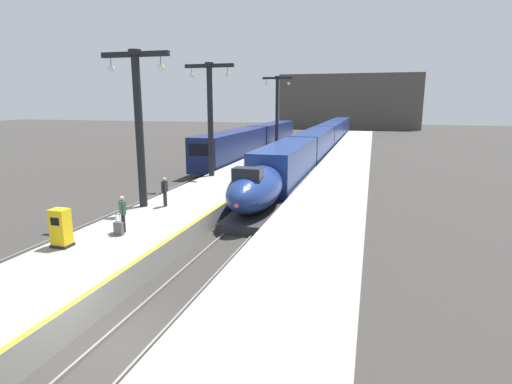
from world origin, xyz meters
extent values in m
plane|color=#33302D|center=(0.00, 0.00, 0.00)|extent=(260.00, 260.00, 0.00)
cube|color=gray|center=(-4.05, 24.75, 0.53)|extent=(4.80, 110.00, 1.05)
cube|color=gray|center=(4.05, 24.75, 0.53)|extent=(4.80, 110.00, 1.05)
cube|color=yellow|center=(-1.77, 24.75, 1.05)|extent=(0.20, 107.80, 0.01)
cube|color=slate|center=(-0.75, 27.50, 0.06)|extent=(0.08, 110.00, 0.12)
cube|color=slate|center=(0.75, 27.50, 0.06)|extent=(0.08, 110.00, 0.12)
cube|color=slate|center=(-8.85, 27.50, 0.06)|extent=(0.08, 110.00, 0.12)
cube|color=slate|center=(-7.35, 27.50, 0.06)|extent=(0.08, 110.00, 0.12)
ellipsoid|color=navy|center=(0.00, 14.13, 1.83)|extent=(2.78, 7.59, 2.56)
cube|color=#28282D|center=(0.00, 13.75, 0.28)|extent=(2.46, 6.46, 0.55)
cube|color=black|center=(0.00, 12.42, 2.90)|extent=(1.59, 1.00, 0.90)
sphere|color=#F24C4C|center=(0.00, 10.42, 1.68)|extent=(0.28, 0.28, 0.28)
cube|color=navy|center=(0.00, 23.41, 2.08)|extent=(2.90, 14.00, 3.05)
cube|color=black|center=(-1.42, 23.41, 2.62)|extent=(0.04, 11.90, 0.80)
cube|color=black|center=(1.42, 23.41, 2.62)|extent=(0.04, 11.90, 0.80)
cube|color=silver|center=(0.00, 23.41, 0.80)|extent=(2.92, 13.30, 0.24)
cube|color=black|center=(0.00, 18.93, 0.28)|extent=(2.03, 2.20, 0.56)
cube|color=black|center=(0.00, 27.89, 0.28)|extent=(2.03, 2.20, 0.56)
cube|color=navy|center=(0.00, 40.01, 2.08)|extent=(2.90, 18.00, 3.05)
cube|color=black|center=(-1.42, 40.01, 2.62)|extent=(0.04, 15.84, 0.80)
cube|color=black|center=(1.42, 40.01, 2.62)|extent=(0.04, 15.84, 0.80)
cube|color=black|center=(0.00, 33.89, 0.28)|extent=(2.03, 2.20, 0.56)
cube|color=black|center=(0.00, 46.13, 0.28)|extent=(2.03, 2.20, 0.56)
cube|color=navy|center=(0.00, 58.61, 2.08)|extent=(2.90, 18.00, 3.05)
cube|color=black|center=(-1.42, 58.61, 2.62)|extent=(0.04, 15.84, 0.80)
cube|color=black|center=(1.42, 58.61, 2.62)|extent=(0.04, 15.84, 0.80)
cube|color=black|center=(0.00, 52.49, 0.28)|extent=(2.03, 2.20, 0.56)
cube|color=black|center=(0.00, 64.73, 0.28)|extent=(2.03, 2.20, 0.56)
cube|color=navy|center=(0.00, 77.21, 2.08)|extent=(2.90, 18.00, 3.05)
cube|color=black|center=(-1.42, 77.21, 2.62)|extent=(0.04, 15.84, 0.80)
cube|color=black|center=(1.42, 77.21, 2.62)|extent=(0.04, 15.84, 0.80)
cube|color=black|center=(0.00, 71.09, 0.28)|extent=(2.03, 2.20, 0.56)
cube|color=black|center=(0.00, 83.33, 0.28)|extent=(2.03, 2.20, 0.56)
cube|color=#141E4C|center=(-8.10, 33.68, 2.15)|extent=(2.85, 18.00, 3.30)
cube|color=black|center=(-8.10, 24.72, 2.75)|extent=(2.28, 0.08, 1.10)
cube|color=black|center=(-9.49, 33.68, 2.65)|extent=(0.04, 15.30, 0.90)
cube|color=black|center=(-6.71, 33.68, 2.65)|extent=(0.04, 15.30, 0.90)
cube|color=black|center=(-8.10, 27.92, 0.26)|extent=(2.00, 2.00, 0.52)
cube|color=black|center=(-8.10, 39.44, 0.26)|extent=(2.00, 2.00, 0.52)
cube|color=#141E4C|center=(-8.10, 52.28, 2.15)|extent=(2.85, 18.00, 3.30)
cylinder|color=black|center=(-5.90, 11.25, 5.34)|extent=(0.44, 0.44, 8.58)
cylinder|color=black|center=(-5.90, 11.25, 9.48)|extent=(0.68, 0.68, 0.30)
cube|color=black|center=(-5.90, 11.25, 9.38)|extent=(4.00, 0.24, 0.28)
cylinder|color=black|center=(-7.40, 11.25, 9.03)|extent=(0.03, 0.03, 0.60)
sphere|color=#EFEACC|center=(-7.40, 11.25, 8.68)|extent=(0.36, 0.36, 0.36)
cylinder|color=black|center=(-4.40, 11.25, 9.03)|extent=(0.03, 0.03, 0.60)
sphere|color=#EFEACC|center=(-4.40, 11.25, 8.68)|extent=(0.36, 0.36, 0.36)
cylinder|color=black|center=(-5.90, 21.77, 5.47)|extent=(0.44, 0.44, 8.83)
cylinder|color=black|center=(-5.90, 21.77, 9.73)|extent=(0.68, 0.68, 0.30)
cube|color=black|center=(-5.90, 21.77, 9.63)|extent=(4.00, 0.24, 0.28)
cylinder|color=black|center=(-7.40, 21.77, 9.28)|extent=(0.03, 0.03, 0.60)
sphere|color=#EFEACC|center=(-7.40, 21.77, 8.93)|extent=(0.36, 0.36, 0.36)
cylinder|color=black|center=(-4.40, 21.77, 9.28)|extent=(0.03, 0.03, 0.60)
sphere|color=#EFEACC|center=(-4.40, 21.77, 8.93)|extent=(0.36, 0.36, 0.36)
cylinder|color=black|center=(-5.90, 45.50, 5.64)|extent=(0.44, 0.44, 9.17)
cylinder|color=black|center=(-5.90, 45.50, 10.07)|extent=(0.68, 0.68, 0.30)
cube|color=black|center=(-5.90, 45.50, 9.97)|extent=(4.00, 0.24, 0.28)
cylinder|color=black|center=(-7.40, 45.50, 9.62)|extent=(0.03, 0.03, 0.60)
sphere|color=#EFEACC|center=(-7.40, 45.50, 9.27)|extent=(0.36, 0.36, 0.36)
cylinder|color=black|center=(-4.40, 45.50, 9.62)|extent=(0.03, 0.03, 0.60)
sphere|color=#EFEACC|center=(-4.40, 45.50, 9.27)|extent=(0.36, 0.36, 0.36)
cylinder|color=#23232D|center=(-4.31, 6.77, 1.48)|extent=(0.13, 0.13, 0.85)
cylinder|color=#23232D|center=(-4.18, 6.66, 1.48)|extent=(0.13, 0.13, 0.85)
cube|color=#336647|center=(-4.25, 6.72, 2.21)|extent=(0.43, 0.42, 0.62)
cylinder|color=#336647|center=(-4.43, 6.87, 2.16)|extent=(0.09, 0.09, 0.58)
cylinder|color=#336647|center=(-4.07, 6.56, 2.16)|extent=(0.09, 0.09, 0.58)
sphere|color=tan|center=(-4.25, 6.72, 2.63)|extent=(0.22, 0.22, 0.22)
cylinder|color=#23232D|center=(-4.66, 11.60, 1.48)|extent=(0.13, 0.13, 0.85)
cylinder|color=#23232D|center=(-4.66, 11.43, 1.48)|extent=(0.13, 0.13, 0.85)
cube|color=black|center=(-4.66, 11.52, 2.21)|extent=(0.22, 0.38, 0.62)
cylinder|color=black|center=(-4.66, 11.76, 2.16)|extent=(0.09, 0.09, 0.58)
cylinder|color=black|center=(-4.66, 11.28, 2.16)|extent=(0.09, 0.09, 0.58)
sphere|color=tan|center=(-4.66, 11.52, 2.63)|extent=(0.22, 0.22, 0.22)
cube|color=#4C4C51|center=(-4.18, 6.22, 1.35)|extent=(0.40, 0.22, 0.60)
cylinder|color=#262628|center=(-4.28, 6.22, 1.83)|extent=(0.02, 0.02, 0.36)
cylinder|color=#262628|center=(-4.08, 6.22, 1.83)|extent=(0.02, 0.02, 0.36)
cube|color=#262628|center=(-4.18, 6.22, 2.02)|extent=(0.22, 0.03, 0.02)
cube|color=yellow|center=(-5.55, 4.27, 1.85)|extent=(0.70, 0.56, 1.60)
cube|color=black|center=(-5.55, 3.98, 2.20)|extent=(0.40, 0.02, 0.32)
cube|color=black|center=(-5.55, 4.27, 1.11)|extent=(0.76, 0.62, 0.12)
cube|color=#4C4742|center=(0.00, 102.00, 7.00)|extent=(36.00, 2.00, 14.00)
camera|label=1|loc=(6.54, -9.21, 6.89)|focal=29.07mm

